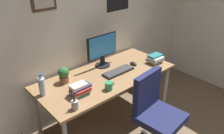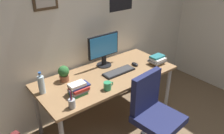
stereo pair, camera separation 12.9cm
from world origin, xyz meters
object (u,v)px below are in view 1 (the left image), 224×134
(potted_plant, at_px, (64,74))
(pen_cup, at_px, (75,104))
(monitor, at_px, (102,49))
(keyboard, at_px, (118,71))
(computer_mouse, at_px, (133,64))
(book_stack_right, at_px, (155,59))
(office_chair, at_px, (155,110))
(book_stack_left, at_px, (80,89))
(coffee_mug_near, at_px, (109,86))
(water_bottle, at_px, (42,86))

(potted_plant, xyz_separation_m, pen_cup, (-0.18, -0.51, -0.05))
(monitor, distance_m, keyboard, 0.36)
(computer_mouse, xyz_separation_m, book_stack_right, (0.27, -0.15, 0.04))
(computer_mouse, bearing_deg, pen_cup, -165.38)
(office_chair, distance_m, book_stack_left, 0.85)
(pen_cup, relative_size, book_stack_left, 0.90)
(computer_mouse, height_order, coffee_mug_near, coffee_mug_near)
(keyboard, bearing_deg, water_bottle, 170.33)
(keyboard, height_order, pen_cup, pen_cup)
(monitor, height_order, coffee_mug_near, monitor)
(water_bottle, distance_m, book_stack_right, 1.54)
(office_chair, height_order, book_stack_right, office_chair)
(office_chair, xyz_separation_m, book_stack_left, (-0.60, 0.55, 0.26))
(pen_cup, xyz_separation_m, book_stack_right, (1.39, 0.14, 0.00))
(office_chair, relative_size, potted_plant, 4.87)
(potted_plant, bearing_deg, monitor, 3.78)
(office_chair, distance_m, book_stack_right, 0.84)
(pen_cup, bearing_deg, book_stack_right, 5.87)
(office_chair, xyz_separation_m, water_bottle, (-0.90, 0.81, 0.30))
(computer_mouse, relative_size, coffee_mug_near, 0.89)
(keyboard, height_order, water_bottle, water_bottle)
(coffee_mug_near, distance_m, book_stack_right, 0.93)
(computer_mouse, distance_m, book_stack_left, 0.95)
(monitor, distance_m, book_stack_right, 0.75)
(water_bottle, relative_size, potted_plant, 1.29)
(potted_plant, bearing_deg, book_stack_left, -91.05)
(book_stack_left, bearing_deg, coffee_mug_near, -23.83)
(keyboard, relative_size, potted_plant, 2.21)
(computer_mouse, xyz_separation_m, pen_cup, (-1.12, -0.29, 0.04))
(keyboard, bearing_deg, computer_mouse, 4.21)
(coffee_mug_near, bearing_deg, office_chair, -54.15)
(monitor, distance_m, book_stack_left, 0.74)
(coffee_mug_near, height_order, book_stack_right, book_stack_right)
(pen_cup, bearing_deg, computer_mouse, 14.62)
(potted_plant, distance_m, book_stack_left, 0.34)
(keyboard, distance_m, potted_plant, 0.69)
(keyboard, relative_size, book_stack_left, 1.93)
(coffee_mug_near, bearing_deg, water_bottle, 147.14)
(monitor, relative_size, computer_mouse, 4.18)
(pen_cup, bearing_deg, office_chair, -25.72)
(book_stack_left, bearing_deg, pen_cup, -135.07)
(monitor, distance_m, potted_plant, 0.63)
(potted_plant, relative_size, book_stack_left, 0.87)
(water_bottle, xyz_separation_m, coffee_mug_near, (0.59, -0.38, -0.06))
(pen_cup, xyz_separation_m, book_stack_left, (0.18, 0.18, 0.01))
(office_chair, bearing_deg, coffee_mug_near, 125.85)
(coffee_mug_near, bearing_deg, book_stack_right, 5.92)
(book_stack_right, bearing_deg, water_bottle, 169.24)
(monitor, relative_size, book_stack_right, 2.18)
(coffee_mug_near, height_order, pen_cup, pen_cup)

